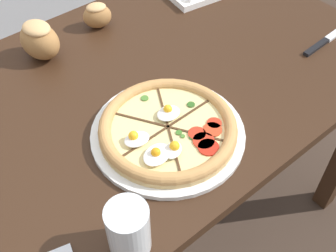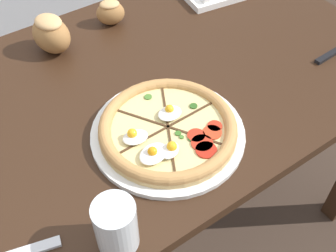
# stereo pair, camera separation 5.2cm
# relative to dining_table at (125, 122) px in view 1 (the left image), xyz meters

# --- Properties ---
(ground_plane) EXTENTS (12.00, 12.00, 0.00)m
(ground_plane) POSITION_rel_dining_table_xyz_m (0.00, 0.00, -0.64)
(ground_plane) COLOR #3D2D23
(dining_table) EXTENTS (1.44, 0.79, 0.75)m
(dining_table) POSITION_rel_dining_table_xyz_m (0.00, 0.00, 0.00)
(dining_table) COLOR #331E11
(dining_table) RESTS_ON ground_plane
(pizza) EXTENTS (0.34, 0.34, 0.05)m
(pizza) POSITION_rel_dining_table_xyz_m (-0.00, -0.18, 0.12)
(pizza) COLOR white
(pizza) RESTS_ON dining_table
(bread_piece_near) EXTENTS (0.11, 0.13, 0.10)m
(bread_piece_near) POSITION_rel_dining_table_xyz_m (-0.08, 0.25, 0.16)
(bread_piece_near) COLOR #A3703D
(bread_piece_near) RESTS_ON dining_table
(bread_piece_mid) EXTENTS (0.10, 0.09, 0.07)m
(bread_piece_mid) POSITION_rel_dining_table_xyz_m (0.11, 0.27, 0.14)
(bread_piece_mid) COLOR #A3703D
(bread_piece_mid) RESTS_ON dining_table
(knife_main) EXTENTS (0.24, 0.03, 0.01)m
(knife_main) POSITION_rel_dining_table_xyz_m (0.58, -0.19, 0.11)
(knife_main) COLOR silver
(knife_main) RESTS_ON dining_table
(water_glass) EXTENTS (0.08, 0.08, 0.11)m
(water_glass) POSITION_rel_dining_table_xyz_m (-0.22, -0.33, 0.15)
(water_glass) COLOR white
(water_glass) RESTS_ON dining_table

